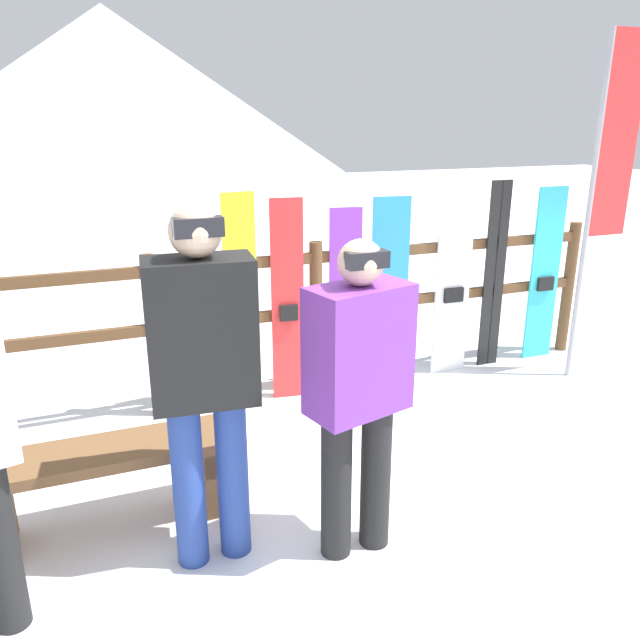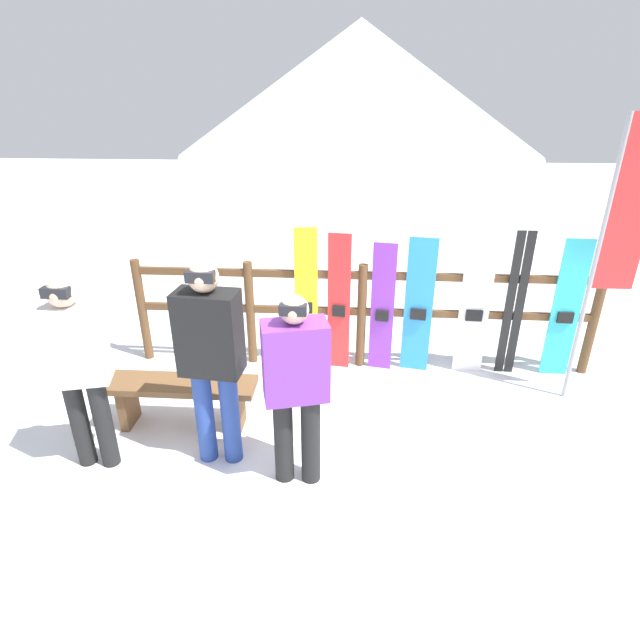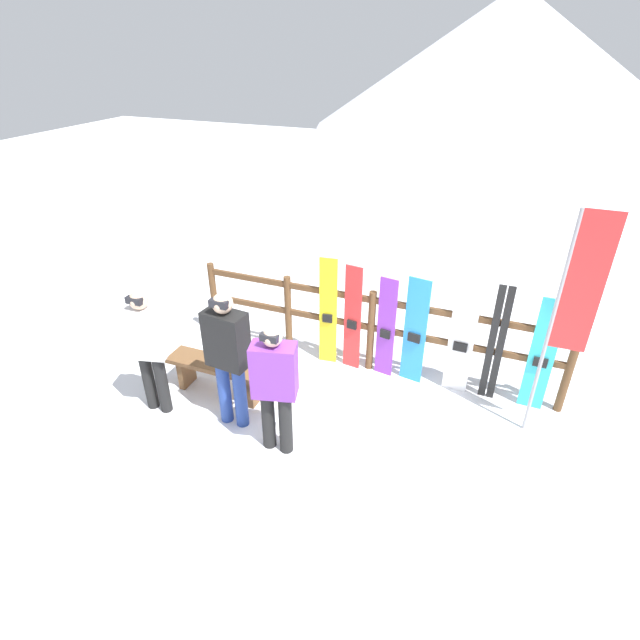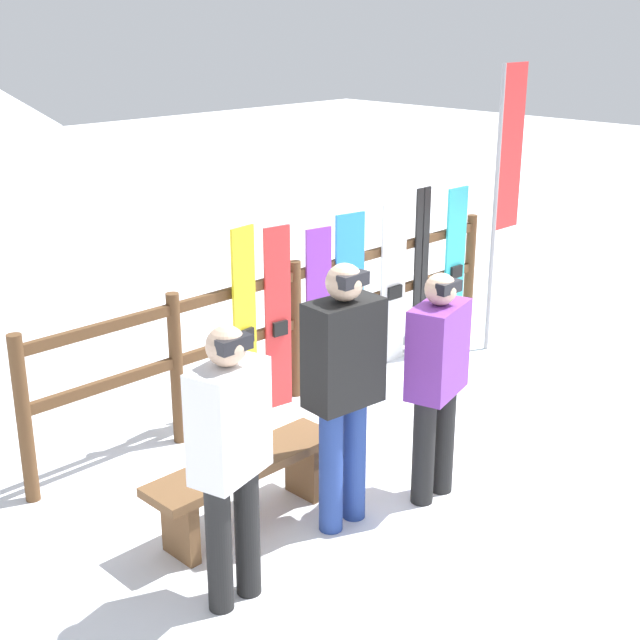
# 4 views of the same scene
# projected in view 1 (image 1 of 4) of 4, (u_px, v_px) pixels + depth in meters

# --- Properties ---
(ground_plane) EXTENTS (40.00, 40.00, 0.00)m
(ground_plane) POSITION_uv_depth(u_px,v_px,m) (421.00, 502.00, 3.55)
(ground_plane) COLOR white
(mountain_backdrop) EXTENTS (18.00, 18.00, 6.00)m
(mountain_backdrop) POSITION_uv_depth(u_px,v_px,m) (109.00, 91.00, 23.57)
(mountain_backdrop) COLOR silver
(mountain_backdrop) RESTS_ON ground
(fence) EXTENTS (5.03, 0.10, 1.20)m
(fence) POSITION_uv_depth(u_px,v_px,m) (316.00, 305.00, 4.81)
(fence) COLOR brown
(fence) RESTS_ON ground
(bench) EXTENTS (1.37, 0.36, 0.47)m
(bench) POSITION_uv_depth(u_px,v_px,m) (108.00, 469.00, 3.24)
(bench) COLOR brown
(bench) RESTS_ON ground
(person_black) EXTENTS (0.50, 0.31, 1.74)m
(person_black) POSITION_uv_depth(u_px,v_px,m) (204.00, 369.00, 2.81)
(person_black) COLOR navy
(person_black) RESTS_ON ground
(person_purple) EXTENTS (0.52, 0.37, 1.59)m
(person_purple) POSITION_uv_depth(u_px,v_px,m) (358.00, 383.00, 2.90)
(person_purple) COLOR black
(person_purple) RESTS_ON ground
(snowboard_yellow) EXTENTS (0.25, 0.08, 1.60)m
(snowboard_yellow) POSITION_uv_depth(u_px,v_px,m) (241.00, 304.00, 4.52)
(snowboard_yellow) COLOR yellow
(snowboard_yellow) RESTS_ON ground
(snowboard_red) EXTENTS (0.24, 0.08, 1.54)m
(snowboard_red) POSITION_uv_depth(u_px,v_px,m) (288.00, 302.00, 4.65)
(snowboard_red) COLOR red
(snowboard_red) RESTS_ON ground
(snowboard_purple) EXTENTS (0.25, 0.09, 1.45)m
(snowboard_purple) POSITION_uv_depth(u_px,v_px,m) (345.00, 302.00, 4.83)
(snowboard_purple) COLOR purple
(snowboard_purple) RESTS_ON ground
(snowboard_blue) EXTENTS (0.30, 0.09, 1.51)m
(snowboard_blue) POSITION_uv_depth(u_px,v_px,m) (389.00, 293.00, 4.95)
(snowboard_blue) COLOR #288CE0
(snowboard_blue) RESTS_ON ground
(snowboard_white) EXTENTS (0.31, 0.06, 1.52)m
(snowboard_white) POSITION_uv_depth(u_px,v_px,m) (453.00, 286.00, 5.15)
(snowboard_white) COLOR white
(snowboard_white) RESTS_ON ground
(ski_pair_black) EXTENTS (0.19, 0.02, 1.60)m
(ski_pair_black) POSITION_uv_depth(u_px,v_px,m) (494.00, 276.00, 5.28)
(ski_pair_black) COLOR black
(ski_pair_black) RESTS_ON ground
(snowboard_cyan) EXTENTS (0.29, 0.06, 1.53)m
(snowboard_cyan) POSITION_uv_depth(u_px,v_px,m) (545.00, 275.00, 5.47)
(snowboard_cyan) COLOR #2DBFCC
(snowboard_cyan) RESTS_ON ground
(rental_flag) EXTENTS (0.40, 0.04, 2.71)m
(rental_flag) POSITION_uv_depth(u_px,v_px,m) (607.00, 168.00, 4.80)
(rental_flag) COLOR #99999E
(rental_flag) RESTS_ON ground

